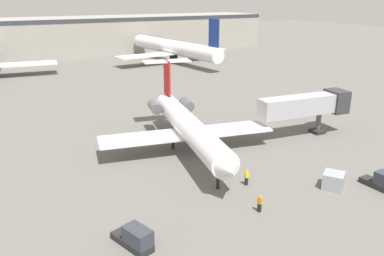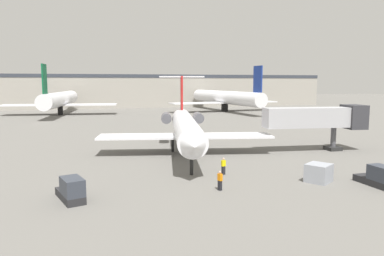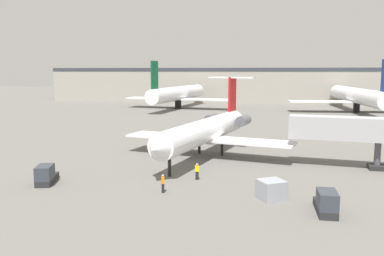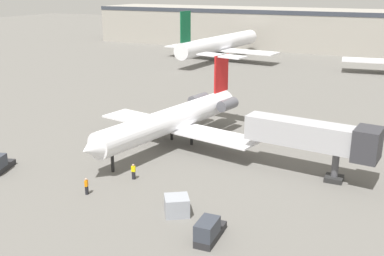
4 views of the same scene
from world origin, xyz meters
name	(u,v)px [view 1 (image 1 of 4)]	position (x,y,z in m)	size (l,w,h in m)	color
ground_plane	(198,148)	(0.00, 0.00, -0.05)	(400.00, 400.00, 0.10)	#66635E
regional_jet	(187,125)	(-1.68, -0.21, 3.50)	(22.56, 28.24, 10.05)	white
jet_bridge	(310,105)	(16.31, -2.86, 4.40)	(13.94, 4.33, 6.10)	#ADADB2
ground_crew_marshaller	(260,204)	(-2.78, -16.54, 0.86)	(0.38, 0.47, 1.69)	black
ground_crew_loader	(247,178)	(-0.65, -11.56, 0.86)	(0.45, 0.34, 1.69)	black
baggage_tug_lead	(135,238)	(-14.78, -16.21, 0.84)	(2.54, 4.24, 1.90)	#262628
baggage_tug_trailing	(384,182)	(11.12, -19.14, 0.84)	(1.59, 4.06, 1.90)	#262628
cargo_container_uld	(334,181)	(6.88, -16.39, 0.84)	(2.84, 2.81, 1.68)	#999EA8
terminal_building	(57,37)	(0.00, 95.35, 5.96)	(149.20, 20.74, 11.89)	#9E998E
parked_airliner_west_mid	(174,48)	(27.01, 62.92, 4.31)	(35.77, 42.21, 13.43)	white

